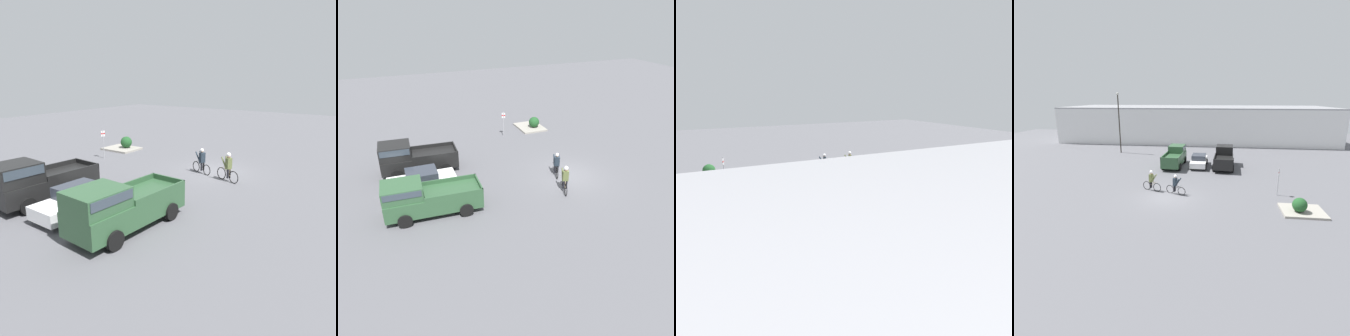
# 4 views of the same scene
# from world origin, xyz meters

# --- Properties ---
(ground_plane) EXTENTS (80.00, 80.00, 0.00)m
(ground_plane) POSITION_xyz_m (0.00, 0.00, 0.00)
(ground_plane) COLOR #56565B
(pickup_truck_0) EXTENTS (2.37, 5.55, 2.15)m
(pickup_truck_0) POSITION_xyz_m (-0.94, 9.99, 1.11)
(pickup_truck_0) COLOR #2D5133
(pickup_truck_0) RESTS_ON ground_plane
(sedan_0) EXTENTS (1.95, 4.33, 1.39)m
(sedan_0) POSITION_xyz_m (1.83, 9.77, 0.69)
(sedan_0) COLOR white
(sedan_0) RESTS_ON ground_plane
(pickup_truck_1) EXTENTS (2.48, 5.38, 2.25)m
(pickup_truck_1) POSITION_xyz_m (4.66, 10.01, 1.16)
(pickup_truck_1) COLOR black
(pickup_truck_1) RESTS_ON ground_plane
(cyclist_0) EXTENTS (1.70, 0.72, 1.68)m
(cyclist_0) POSITION_xyz_m (0.49, 0.70, 0.82)
(cyclist_0) COLOR black
(cyclist_0) RESTS_ON ground_plane
(cyclist_1) EXTENTS (1.71, 0.72, 1.81)m
(cyclist_1) POSITION_xyz_m (-1.66, 1.29, 0.92)
(cyclist_1) COLOR black
(cyclist_1) RESTS_ON ground_plane
(fire_lane_sign) EXTENTS (0.15, 0.28, 2.26)m
(fire_lane_sign) POSITION_xyz_m (8.74, 1.47, 1.37)
(fire_lane_sign) COLOR #9E9EA3
(fire_lane_sign) RESTS_ON ground_plane
(curb_island) EXTENTS (2.87, 2.34, 0.15)m
(curb_island) POSITION_xyz_m (9.78, -1.67, 0.07)
(curb_island) COLOR gray
(curb_island) RESTS_ON ground_plane
(shrub) EXTENTS (0.99, 0.99, 0.99)m
(shrub) POSITION_xyz_m (9.46, -1.94, 0.64)
(shrub) COLOR #1E4C23
(shrub) RESTS_ON curb_island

